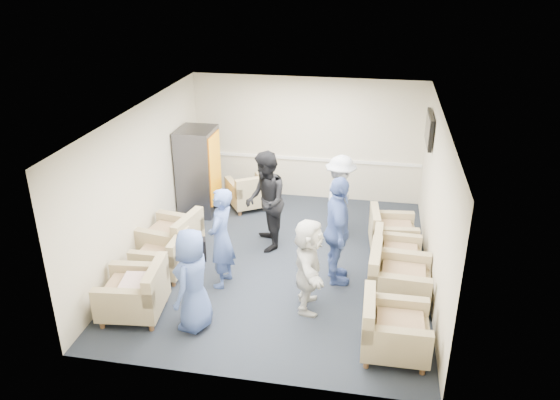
% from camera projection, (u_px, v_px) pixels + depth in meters
% --- Properties ---
extents(floor, '(6.00, 6.00, 0.00)m').
position_uv_depth(floor, '(282.00, 262.00, 9.70)').
color(floor, black).
rests_on(floor, ground).
extents(ceiling, '(6.00, 6.00, 0.00)m').
position_uv_depth(ceiling, '(283.00, 114.00, 8.61)').
color(ceiling, white).
rests_on(ceiling, back_wall).
extents(back_wall, '(5.00, 0.02, 2.70)m').
position_uv_depth(back_wall, '(307.00, 139.00, 11.85)').
color(back_wall, beige).
rests_on(back_wall, floor).
extents(front_wall, '(5.00, 0.02, 2.70)m').
position_uv_depth(front_wall, '(238.00, 290.00, 6.46)').
color(front_wall, beige).
rests_on(front_wall, floor).
extents(left_wall, '(0.02, 6.00, 2.70)m').
position_uv_depth(left_wall, '(143.00, 182.00, 9.57)').
color(left_wall, beige).
rests_on(left_wall, floor).
extents(right_wall, '(0.02, 6.00, 2.70)m').
position_uv_depth(right_wall, '(436.00, 203.00, 8.74)').
color(right_wall, beige).
rests_on(right_wall, floor).
extents(chair_rail, '(4.98, 0.04, 0.06)m').
position_uv_depth(chair_rail, '(306.00, 159.00, 12.02)').
color(chair_rail, white).
rests_on(chair_rail, back_wall).
extents(tv, '(0.10, 1.00, 0.58)m').
position_uv_depth(tv, '(429.00, 129.00, 10.09)').
color(tv, black).
rests_on(tv, right_wall).
extents(armchair_left_near, '(0.99, 0.99, 0.72)m').
position_uv_depth(armchair_left_near, '(137.00, 294.00, 8.14)').
color(armchair_left_near, '#988762').
rests_on(armchair_left_near, floor).
extents(armchair_left_mid, '(0.81, 0.81, 0.64)m').
position_uv_depth(armchair_left_mid, '(164.00, 258.00, 9.21)').
color(armchair_left_mid, '#988762').
rests_on(armchair_left_mid, floor).
extents(armchair_left_far, '(1.07, 1.07, 0.74)m').
position_uv_depth(armchair_left_far, '(173.00, 239.00, 9.71)').
color(armchair_left_far, '#988762').
rests_on(armchair_left_far, floor).
extents(armchair_right_near, '(0.90, 0.90, 0.72)m').
position_uv_depth(armchair_right_near, '(391.00, 331.00, 7.35)').
color(armchair_right_near, '#988762').
rests_on(armchair_right_near, floor).
extents(armchair_right_midnear, '(0.98, 0.98, 0.75)m').
position_uv_depth(armchair_right_midnear, '(395.00, 280.00, 8.46)').
color(armchair_right_midnear, '#988762').
rests_on(armchair_right_midnear, floor).
extents(armchair_right_midfar, '(0.84, 0.84, 0.64)m').
position_uv_depth(armchair_right_midfar, '(393.00, 257.00, 9.23)').
color(armchair_right_midfar, '#988762').
rests_on(armchair_right_midfar, floor).
extents(armchair_right_far, '(0.90, 0.90, 0.66)m').
position_uv_depth(armchair_right_far, '(390.00, 233.00, 10.01)').
color(armchair_right_far, '#988762').
rests_on(armchair_right_far, floor).
extents(armchair_corner, '(1.17, 1.17, 0.67)m').
position_uv_depth(armchair_corner, '(250.00, 193.00, 11.69)').
color(armchair_corner, '#988762').
rests_on(armchair_corner, floor).
extents(vending_machine, '(0.74, 0.86, 1.81)m').
position_uv_depth(vending_machine, '(199.00, 171.00, 11.30)').
color(vending_machine, '#494950').
rests_on(vending_machine, floor).
extents(backpack, '(0.34, 0.28, 0.49)m').
position_uv_depth(backpack, '(198.00, 247.00, 9.67)').
color(backpack, black).
rests_on(backpack, floor).
extents(pillow, '(0.42, 0.52, 0.14)m').
position_uv_depth(pillow, '(134.00, 283.00, 8.06)').
color(pillow, beige).
rests_on(pillow, armchair_left_near).
extents(person_front_left, '(0.60, 0.83, 1.56)m').
position_uv_depth(person_front_left, '(193.00, 280.00, 7.72)').
color(person_front_left, '#41599D').
rests_on(person_front_left, floor).
extents(person_mid_left, '(0.47, 0.66, 1.70)m').
position_uv_depth(person_mid_left, '(221.00, 238.00, 8.72)').
color(person_mid_left, '#41599D').
rests_on(person_mid_left, floor).
extents(person_back_left, '(0.94, 1.07, 1.86)m').
position_uv_depth(person_back_left, '(266.00, 201.00, 9.85)').
color(person_back_left, black).
rests_on(person_back_left, floor).
extents(person_back_right, '(0.75, 1.13, 1.63)m').
position_uv_depth(person_back_right, '(340.00, 197.00, 10.32)').
color(person_back_right, silver).
rests_on(person_back_right, floor).
extents(person_mid_right, '(0.66, 1.15, 1.85)m').
position_uv_depth(person_mid_right, '(337.00, 231.00, 8.77)').
color(person_mid_right, '#41599D').
rests_on(person_mid_right, floor).
extents(person_front_right, '(0.62, 1.44, 1.50)m').
position_uv_depth(person_front_right, '(308.00, 265.00, 8.15)').
color(person_front_right, silver).
rests_on(person_front_right, floor).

